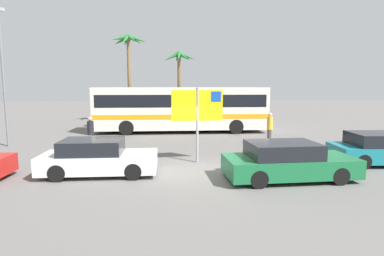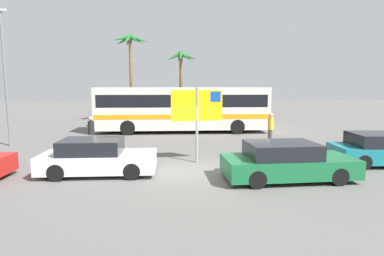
# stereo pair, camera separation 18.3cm
# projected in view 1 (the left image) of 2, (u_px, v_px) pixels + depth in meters

# --- Properties ---
(ground) EXTENTS (120.00, 120.00, 0.00)m
(ground) POSITION_uv_depth(u_px,v_px,m) (196.00, 171.00, 12.03)
(ground) COLOR #605E5B
(bus_front_coach) EXTENTS (12.01, 2.49, 3.17)m
(bus_front_coach) POSITION_uv_depth(u_px,v_px,m) (181.00, 107.00, 22.14)
(bus_front_coach) COLOR silver
(bus_front_coach) RESTS_ON ground
(bus_rear_coach) EXTENTS (12.01, 2.49, 3.17)m
(bus_rear_coach) POSITION_uv_depth(u_px,v_px,m) (183.00, 105.00, 25.30)
(bus_rear_coach) COLOR silver
(bus_rear_coach) RESTS_ON ground
(ferry_sign) EXTENTS (2.19, 0.30, 3.20)m
(ferry_sign) POSITION_uv_depth(u_px,v_px,m) (198.00, 108.00, 13.19)
(ferry_sign) COLOR gray
(ferry_sign) RESTS_ON ground
(car_teal) EXTENTS (4.05, 2.11, 1.32)m
(car_teal) POSITION_uv_depth(u_px,v_px,m) (380.00, 149.00, 13.12)
(car_teal) COLOR #19757F
(car_teal) RESTS_ON ground
(car_white) EXTENTS (4.18, 1.75, 1.32)m
(car_white) POSITION_uv_depth(u_px,v_px,m) (98.00, 158.00, 11.52)
(car_white) COLOR silver
(car_white) RESTS_ON ground
(car_green) EXTENTS (4.60, 2.10, 1.32)m
(car_green) POSITION_uv_depth(u_px,v_px,m) (287.00, 161.00, 10.95)
(car_green) COLOR #196638
(car_green) RESTS_ON ground
(pedestrian_by_bus) EXTENTS (0.32, 0.32, 1.74)m
(pedestrian_by_bus) POSITION_uv_depth(u_px,v_px,m) (91.00, 131.00, 15.79)
(pedestrian_by_bus) COLOR #706656
(pedestrian_by_bus) RESTS_ON ground
(pedestrian_near_sign) EXTENTS (0.32, 0.32, 1.81)m
(pedestrian_near_sign) POSITION_uv_depth(u_px,v_px,m) (270.00, 126.00, 17.33)
(pedestrian_near_sign) COLOR #706656
(pedestrian_near_sign) RESTS_ON ground
(lamp_post_left_side) EXTENTS (0.56, 0.20, 7.28)m
(lamp_post_left_side) POSITION_uv_depth(u_px,v_px,m) (3.00, 73.00, 16.55)
(lamp_post_left_side) COLOR slate
(lamp_post_left_side) RESTS_ON ground
(palm_tree_seaside) EXTENTS (3.13, 3.10, 7.71)m
(palm_tree_seaside) POSITION_uv_depth(u_px,v_px,m) (128.00, 51.00, 26.92)
(palm_tree_seaside) COLOR brown
(palm_tree_seaside) RESTS_ON ground
(palm_tree_inland) EXTENTS (3.02, 3.00, 6.41)m
(palm_tree_inland) POSITION_uv_depth(u_px,v_px,m) (179.00, 64.00, 28.08)
(palm_tree_inland) COLOR brown
(palm_tree_inland) RESTS_ON ground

